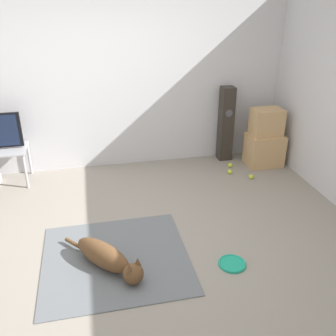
% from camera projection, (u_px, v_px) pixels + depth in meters
% --- Properties ---
extents(ground_plane, '(12.00, 12.00, 0.00)m').
position_uv_depth(ground_plane, '(131.00, 246.00, 3.89)').
color(ground_plane, gray).
extents(wall_back, '(8.00, 0.06, 2.55)m').
position_uv_depth(wall_back, '(108.00, 80.00, 5.20)').
color(wall_back, silver).
rests_on(wall_back, ground_plane).
extents(area_rug, '(1.42, 1.34, 0.01)m').
position_uv_depth(area_rug, '(116.00, 258.00, 3.70)').
color(area_rug, slate).
rests_on(area_rug, ground_plane).
extents(dog, '(0.72, 0.83, 0.25)m').
position_uv_depth(dog, '(108.00, 258.00, 3.51)').
color(dog, brown).
rests_on(dog, area_rug).
extents(frisbee, '(0.27, 0.27, 0.03)m').
position_uv_depth(frisbee, '(232.00, 264.00, 3.62)').
color(frisbee, '#199E7A').
rests_on(frisbee, ground_plane).
extents(cardboard_box_lower, '(0.52, 0.38, 0.47)m').
position_uv_depth(cardboard_box_lower, '(264.00, 150.00, 5.62)').
color(cardboard_box_lower, tan).
rests_on(cardboard_box_lower, ground_plane).
extents(cardboard_box_upper, '(0.43, 0.32, 0.39)m').
position_uv_depth(cardboard_box_upper, '(267.00, 122.00, 5.45)').
color(cardboard_box_upper, tan).
rests_on(cardboard_box_upper, cardboard_box_lower).
extents(floor_speaker, '(0.20, 0.20, 1.14)m').
position_uv_depth(floor_speaker, '(226.00, 124.00, 5.68)').
color(floor_speaker, '#2D2823').
rests_on(floor_speaker, ground_plane).
extents(tennis_ball_by_boxes, '(0.07, 0.07, 0.07)m').
position_uv_depth(tennis_ball_by_boxes, '(230.00, 165.00, 5.62)').
color(tennis_ball_by_boxes, '#C6E033').
rests_on(tennis_ball_by_boxes, ground_plane).
extents(tennis_ball_near_speaker, '(0.07, 0.07, 0.07)m').
position_uv_depth(tennis_ball_near_speaker, '(251.00, 177.00, 5.27)').
color(tennis_ball_near_speaker, '#C6E033').
rests_on(tennis_ball_near_speaker, ground_plane).
extents(tennis_ball_loose_on_carpet, '(0.07, 0.07, 0.07)m').
position_uv_depth(tennis_ball_loose_on_carpet, '(230.00, 172.00, 5.41)').
color(tennis_ball_loose_on_carpet, '#C6E033').
rests_on(tennis_ball_loose_on_carpet, ground_plane).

